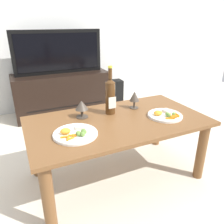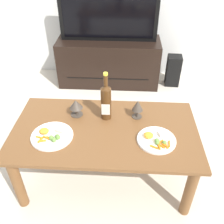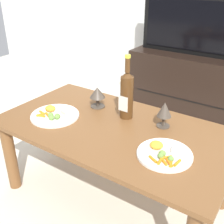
{
  "view_description": "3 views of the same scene",
  "coord_description": "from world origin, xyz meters",
  "views": [
    {
      "loc": [
        -0.64,
        -1.27,
        1.13
      ],
      "look_at": [
        -0.03,
        0.04,
        0.53
      ],
      "focal_mm": 35.35,
      "sensor_mm": 36.0,
      "label": 1
    },
    {
      "loc": [
        0.12,
        -1.28,
        1.61
      ],
      "look_at": [
        0.04,
        0.06,
        0.58
      ],
      "focal_mm": 40.59,
      "sensor_mm": 36.0,
      "label": 2
    },
    {
      "loc": [
        0.72,
        -1.08,
        1.22
      ],
      "look_at": [
        -0.04,
        0.05,
        0.53
      ],
      "focal_mm": 45.03,
      "sensor_mm": 36.0,
      "label": 3
    }
  ],
  "objects": [
    {
      "name": "wine_bottle",
      "position": [
        0.0,
        0.13,
        0.62
      ],
      "size": [
        0.07,
        0.07,
        0.36
      ],
      "color": "#4C2D14",
      "rests_on": "dining_table"
    },
    {
      "name": "tv_screen",
      "position": [
        -0.07,
        1.45,
        0.79
      ],
      "size": [
        1.06,
        0.05,
        0.51
      ],
      "color": "black",
      "rests_on": "tv_stand"
    },
    {
      "name": "goblet_left",
      "position": [
        -0.22,
        0.15,
        0.57
      ],
      "size": [
        0.09,
        0.09,
        0.13
      ],
      "color": "#473D33",
      "rests_on": "dining_table"
    },
    {
      "name": "ground_plane",
      "position": [
        0.0,
        0.0,
        0.0
      ],
      "size": [
        6.4,
        6.4,
        0.0
      ],
      "primitive_type": "plane",
      "color": "beige"
    },
    {
      "name": "dinner_plate_left",
      "position": [
        -0.34,
        -0.09,
        0.49
      ],
      "size": [
        0.27,
        0.27,
        0.05
      ],
      "color": "white",
      "rests_on": "dining_table"
    },
    {
      "name": "tv_stand",
      "position": [
        -0.07,
        1.46,
        0.26
      ],
      "size": [
        1.17,
        0.43,
        0.53
      ],
      "color": "black",
      "rests_on": "ground_plane"
    },
    {
      "name": "dinner_plate_right",
      "position": [
        0.34,
        -0.09,
        0.49
      ],
      "size": [
        0.25,
        0.25,
        0.05
      ],
      "color": "white",
      "rests_on": "dining_table"
    },
    {
      "name": "goblet_right",
      "position": [
        0.22,
        0.15,
        0.57
      ],
      "size": [
        0.08,
        0.08,
        0.14
      ],
      "color": "#473D33",
      "rests_on": "dining_table"
    },
    {
      "name": "dining_table",
      "position": [
        0.0,
        0.0,
        0.4
      ],
      "size": [
        1.25,
        0.68,
        0.48
      ],
      "color": "brown",
      "rests_on": "ground_plane"
    }
  ]
}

